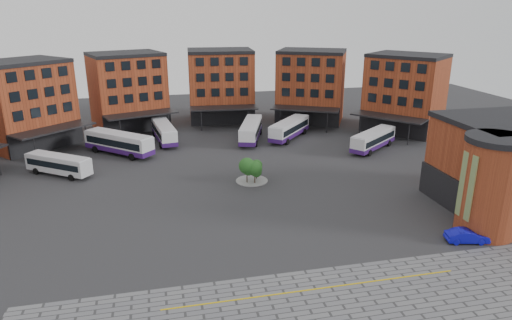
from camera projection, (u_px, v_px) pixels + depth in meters
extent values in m
plane|color=#28282B|center=(257.00, 220.00, 51.40)|extent=(160.00, 160.00, 0.00)
cube|color=gold|center=(316.00, 289.00, 38.86)|extent=(26.00, 0.15, 0.02)
cube|color=#943D20|center=(27.00, 106.00, 76.81)|extent=(16.35, 16.13, 14.00)
cube|color=black|center=(47.00, 139.00, 75.75)|extent=(10.00, 9.07, 4.00)
cube|color=black|center=(20.00, 62.00, 74.47)|extent=(16.55, 16.35, 0.60)
cube|color=black|center=(42.00, 96.00, 73.33)|extent=(8.60, 7.77, 8.00)
cube|color=black|center=(54.00, 129.00, 73.82)|extent=(12.61, 11.97, 0.25)
cylinder|color=black|center=(35.00, 150.00, 69.96)|extent=(0.20, 0.20, 4.00)
cylinder|color=black|center=(86.00, 137.00, 76.98)|extent=(0.20, 0.20, 4.00)
cube|color=#943D20|center=(128.00, 92.00, 88.93)|extent=(15.55, 13.69, 14.00)
cube|color=black|center=(138.00, 122.00, 86.62)|extent=(12.45, 4.71, 4.00)
cube|color=black|center=(125.00, 54.00, 86.60)|extent=(15.65, 13.97, 0.60)
cube|color=black|center=(135.00, 84.00, 84.16)|extent=(10.87, 3.87, 8.00)
cube|color=black|center=(141.00, 114.00, 84.09)|extent=(13.72, 8.39, 0.25)
cylinder|color=black|center=(120.00, 130.00, 81.02)|extent=(0.20, 0.20, 4.00)
cylinder|color=black|center=(169.00, 124.00, 85.53)|extent=(0.20, 0.20, 4.00)
cube|color=#943D20|center=(221.00, 87.00, 95.03)|extent=(13.67, 10.88, 14.00)
cube|color=black|center=(223.00, 115.00, 92.09)|extent=(13.00, 1.41, 4.00)
cube|color=black|center=(220.00, 51.00, 92.69)|extent=(13.69, 11.18, 0.60)
cube|color=black|center=(222.00, 80.00, 89.60)|extent=(11.42, 0.95, 8.00)
cube|color=black|center=(224.00, 108.00, 89.25)|extent=(13.28, 5.30, 0.25)
cylinder|color=black|center=(201.00, 121.00, 87.56)|extent=(0.20, 0.20, 4.00)
cylinder|color=black|center=(248.00, 119.00, 88.85)|extent=(0.20, 0.20, 4.00)
cube|color=#943D20|center=(311.00, 87.00, 94.13)|extent=(16.12, 14.81, 14.00)
cube|color=black|center=(307.00, 116.00, 91.28)|extent=(11.81, 6.35, 4.00)
cube|color=black|center=(312.00, 51.00, 91.79)|extent=(16.26, 15.08, 0.60)
cube|color=black|center=(308.00, 80.00, 88.79)|extent=(10.26, 5.33, 8.00)
cube|color=black|center=(305.00, 109.00, 88.49)|extent=(13.58, 9.82, 0.25)
cylinder|color=black|center=(280.00, 120.00, 88.55)|extent=(0.20, 0.20, 4.00)
cylinder|color=black|center=(327.00, 122.00, 86.40)|extent=(0.20, 0.20, 4.00)
cube|color=#943D20|center=(405.00, 95.00, 86.37)|extent=(16.02, 16.39, 14.00)
cube|color=black|center=(392.00, 125.00, 84.33)|extent=(8.74, 10.28, 4.00)
cube|color=black|center=(409.00, 55.00, 84.04)|extent=(16.25, 16.58, 0.60)
cube|color=black|center=(396.00, 87.00, 81.87)|extent=(7.47, 8.86, 8.00)
cube|color=black|center=(388.00, 117.00, 81.92)|extent=(11.73, 12.79, 0.25)
cylinder|color=black|center=(360.00, 126.00, 83.82)|extent=(0.20, 0.20, 4.00)
cylinder|color=black|center=(409.00, 134.00, 78.59)|extent=(0.20, 0.20, 4.00)
cube|color=#943D20|center=(506.00, 165.00, 54.15)|extent=(14.00, 12.00, 10.00)
cube|color=black|center=(450.00, 193.00, 53.64)|extent=(0.40, 12.00, 4.00)
cylinder|color=#943D20|center=(490.00, 189.00, 47.15)|extent=(6.00, 6.00, 10.00)
cylinder|color=black|center=(499.00, 139.00, 45.46)|extent=(6.40, 6.40, 0.60)
cube|color=#D65E19|center=(466.00, 186.00, 46.40)|extent=(0.12, 2.20, 7.00)
cylinder|color=gray|center=(252.00, 181.00, 62.89)|extent=(4.40, 4.40, 0.12)
cylinder|color=#332114|center=(247.00, 177.00, 61.90)|extent=(0.14, 0.14, 1.78)
sphere|color=#194C1D|center=(247.00, 166.00, 61.39)|extent=(2.23, 2.23, 2.23)
sphere|color=#194C1D|center=(249.00, 170.00, 61.47)|extent=(1.56, 1.56, 1.56)
cylinder|color=#332114|center=(257.00, 174.00, 63.40)|extent=(0.14, 0.14, 1.45)
sphere|color=#194C1D|center=(257.00, 165.00, 62.98)|extent=(1.62, 1.62, 1.62)
sphere|color=#194C1D|center=(258.00, 169.00, 63.02)|extent=(1.13, 1.13, 1.13)
cylinder|color=#332114|center=(255.00, 178.00, 61.78)|extent=(0.14, 0.14, 1.54)
sphere|color=#194C1D|center=(255.00, 169.00, 61.34)|extent=(2.01, 2.01, 2.01)
sphere|color=#194C1D|center=(256.00, 172.00, 61.39)|extent=(1.41, 1.41, 1.41)
cube|color=silver|center=(58.00, 164.00, 64.72)|extent=(9.73, 7.94, 2.30)
cube|color=black|center=(58.00, 163.00, 64.66)|extent=(9.09, 7.51, 0.89)
cube|color=silver|center=(57.00, 156.00, 64.33)|extent=(9.34, 7.62, 0.11)
cube|color=black|center=(32.00, 158.00, 66.54)|extent=(1.26, 1.68, 1.03)
cylinder|color=black|center=(36.00, 171.00, 65.31)|extent=(0.92, 0.78, 0.94)
cylinder|color=black|center=(49.00, 166.00, 67.35)|extent=(0.92, 0.78, 0.94)
cylinder|color=black|center=(71.00, 178.00, 62.84)|extent=(0.92, 0.78, 0.94)
cylinder|color=black|center=(83.00, 172.00, 64.88)|extent=(0.92, 0.78, 0.94)
cube|color=silver|center=(119.00, 142.00, 73.69)|extent=(11.29, 10.57, 2.81)
cube|color=black|center=(119.00, 141.00, 73.63)|extent=(10.58, 9.94, 1.09)
cube|color=silver|center=(118.00, 133.00, 73.22)|extent=(10.84, 10.15, 0.14)
cube|color=black|center=(92.00, 136.00, 76.50)|extent=(1.72, 1.89, 1.26)
cube|color=#3A1665|center=(119.00, 148.00, 74.01)|extent=(11.35, 10.63, 0.80)
cylinder|color=black|center=(95.00, 149.00, 74.85)|extent=(1.08, 1.02, 1.15)
cylinder|color=black|center=(109.00, 145.00, 77.22)|extent=(1.08, 1.02, 1.15)
cylinder|color=black|center=(132.00, 157.00, 71.10)|extent=(1.08, 1.02, 1.15)
cylinder|color=black|center=(145.00, 152.00, 73.46)|extent=(1.08, 1.02, 1.15)
cube|color=white|center=(164.00, 131.00, 80.70)|extent=(4.22, 11.86, 2.59)
cube|color=black|center=(164.00, 130.00, 80.65)|extent=(4.15, 10.95, 1.00)
cube|color=silver|center=(164.00, 124.00, 80.27)|extent=(4.05, 11.39, 0.13)
cube|color=black|center=(159.00, 123.00, 85.69)|extent=(2.24, 0.43, 1.16)
cube|color=#3A1665|center=(164.00, 136.00, 81.00)|extent=(4.26, 11.91, 0.74)
cylinder|color=black|center=(154.00, 134.00, 83.99)|extent=(0.46, 1.09, 1.06)
cylinder|color=black|center=(168.00, 133.00, 84.87)|extent=(0.46, 1.09, 1.06)
cylinder|color=black|center=(161.00, 145.00, 77.40)|extent=(0.46, 1.09, 1.06)
cylinder|color=black|center=(176.00, 143.00, 78.28)|extent=(0.46, 1.09, 1.06)
cube|color=white|center=(251.00, 130.00, 81.41)|extent=(6.53, 12.48, 2.72)
cube|color=black|center=(251.00, 129.00, 81.35)|extent=(6.28, 11.57, 1.06)
cube|color=silver|center=(251.00, 122.00, 80.96)|extent=(6.27, 11.98, 0.13)
cube|color=black|center=(255.00, 120.00, 87.00)|extent=(2.28, 0.87, 1.22)
cube|color=#3A1665|center=(251.00, 135.00, 81.72)|extent=(6.59, 12.53, 0.78)
cylinder|color=black|center=(246.00, 131.00, 85.69)|extent=(0.67, 1.16, 1.11)
cylinder|color=black|center=(261.00, 132.00, 85.42)|extent=(0.67, 1.16, 1.11)
cylinder|color=black|center=(240.00, 143.00, 78.32)|extent=(0.67, 1.16, 1.11)
cylinder|color=black|center=(256.00, 144.00, 78.04)|extent=(0.67, 1.16, 1.11)
cube|color=white|center=(289.00, 128.00, 82.63)|extent=(9.86, 10.85, 2.66)
cube|color=black|center=(289.00, 127.00, 82.57)|extent=(9.28, 10.16, 1.03)
cube|color=silver|center=(290.00, 121.00, 82.19)|extent=(9.47, 10.41, 0.13)
cube|color=black|center=(302.00, 120.00, 87.47)|extent=(1.83, 1.60, 1.20)
cube|color=#3A1665|center=(289.00, 133.00, 82.94)|extent=(9.92, 10.90, 0.76)
cylinder|color=black|center=(291.00, 130.00, 86.88)|extent=(0.96, 1.04, 1.09)
cylinder|color=black|center=(304.00, 132.00, 85.67)|extent=(0.96, 1.04, 1.09)
cylinder|color=black|center=(273.00, 140.00, 80.48)|extent=(0.96, 1.04, 1.09)
cylinder|color=black|center=(287.00, 142.00, 79.27)|extent=(0.96, 1.04, 1.09)
cube|color=silver|center=(373.00, 139.00, 76.18)|extent=(10.57, 8.93, 2.52)
cube|color=black|center=(373.00, 138.00, 76.12)|extent=(9.89, 8.42, 0.98)
cube|color=silver|center=(374.00, 131.00, 75.76)|extent=(10.15, 8.57, 0.12)
cube|color=black|center=(388.00, 131.00, 80.14)|extent=(1.42, 1.81, 1.13)
cube|color=#3A1665|center=(373.00, 144.00, 76.47)|extent=(10.63, 8.98, 0.72)
cylinder|color=black|center=(375.00, 141.00, 80.02)|extent=(1.01, 0.87, 1.03)
cylinder|color=black|center=(389.00, 143.00, 78.45)|extent=(1.01, 0.87, 1.03)
cylinder|color=black|center=(355.00, 150.00, 74.76)|extent=(1.01, 0.87, 1.03)
cylinder|color=black|center=(370.00, 153.00, 73.19)|extent=(1.01, 0.87, 1.03)
imported|color=#0E0EB7|center=(467.00, 236.00, 46.41)|extent=(4.50, 2.38, 1.41)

